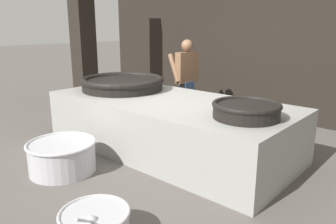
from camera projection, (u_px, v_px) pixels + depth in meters
ground_plane at (168, 148)px, 5.32m from camera, size 60.00×60.00×0.00m
back_wall at (259, 28)px, 6.95m from camera, size 8.80×0.24×3.78m
support_pillar at (82, 28)px, 7.36m from camera, size 0.42×0.42×3.78m
hearth_platform at (168, 124)px, 5.21m from camera, size 3.95×1.81×0.82m
giant_wok_near at (123, 83)px, 5.85m from camera, size 1.48×1.48×0.23m
giant_wok_far at (246, 110)px, 4.05m from camera, size 0.86×0.86×0.20m
cook at (186, 78)px, 6.60m from camera, size 0.42×0.64×1.67m
prep_bowl_meat at (62, 155)px, 4.44m from camera, size 0.93×0.93×0.43m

